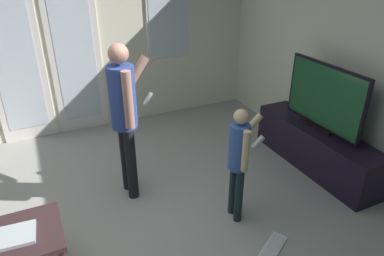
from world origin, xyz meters
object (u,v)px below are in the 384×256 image
object	(u,v)px
laptop_closed	(8,237)
flat_screen_tv	(325,98)
loose_keyboard	(271,250)
person_adult	(125,110)
person_child	(239,156)
tv_stand	(316,148)

from	to	relation	value
laptop_closed	flat_screen_tv	bearing A→B (deg)	11.54
flat_screen_tv	loose_keyboard	size ratio (longest dim) A/B	2.39
loose_keyboard	person_adult	bearing A→B (deg)	122.13
person_adult	loose_keyboard	xyz separation A→B (m)	(0.82, -1.31, -0.93)
person_adult	person_child	world-z (taller)	person_adult
person_child	flat_screen_tv	bearing A→B (deg)	15.62
tv_stand	flat_screen_tv	distance (m)	0.62
flat_screen_tv	loose_keyboard	world-z (taller)	flat_screen_tv
flat_screen_tv	person_child	bearing A→B (deg)	-164.38
person_child	person_adult	bearing A→B (deg)	134.78
person_adult	person_child	xyz separation A→B (m)	(0.79, -0.79, -0.27)
tv_stand	loose_keyboard	bearing A→B (deg)	-145.07
person_adult	loose_keyboard	bearing A→B (deg)	-57.87
flat_screen_tv	loose_keyboard	distance (m)	1.75
flat_screen_tv	person_child	distance (m)	1.35
tv_stand	loose_keyboard	world-z (taller)	tv_stand
flat_screen_tv	person_adult	bearing A→B (deg)	168.22
person_adult	tv_stand	bearing A→B (deg)	-11.87
person_adult	laptop_closed	distance (m)	1.43
flat_screen_tv	person_adult	world-z (taller)	person_adult
loose_keyboard	person_child	bearing A→B (deg)	94.07
loose_keyboard	laptop_closed	distance (m)	2.04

